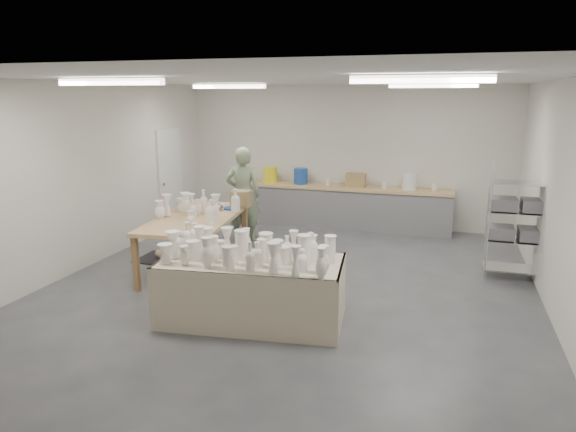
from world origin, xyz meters
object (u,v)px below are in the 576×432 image
(drying_table, at_px, (251,286))
(red_stool, at_px, (249,225))
(work_table, at_px, (200,214))
(potter, at_px, (243,195))

(drying_table, bearing_deg, red_stool, 105.25)
(red_stool, bearing_deg, drying_table, -68.06)
(work_table, bearing_deg, red_stool, 79.97)
(potter, bearing_deg, red_stool, -102.79)
(potter, bearing_deg, work_table, 73.61)
(drying_table, bearing_deg, potter, 106.84)
(work_table, xyz_separation_m, red_stool, (0.10, 1.89, -0.64))
(potter, distance_m, red_stool, 0.72)
(drying_table, height_order, red_stool, drying_table)
(work_table, relative_size, red_stool, 6.14)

